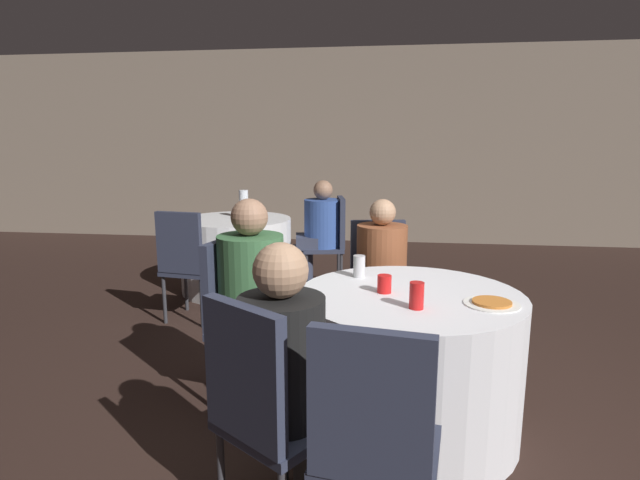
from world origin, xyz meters
name	(u,v)px	position (x,y,z in m)	size (l,w,h in m)	color
ground_plane	(388,434)	(0.00, 0.00, 0.00)	(16.00, 16.00, 0.00)	black
wall_back	(390,147)	(0.00, 5.13, 1.40)	(16.00, 0.06, 2.80)	gray
table_near	(408,362)	(0.09, 0.08, 0.36)	(1.12, 1.12, 0.73)	silver
table_far	(237,255)	(-1.51, 2.37, 0.36)	(1.09, 1.09, 0.73)	white
chair_near_west	(236,307)	(-0.87, 0.28, 0.55)	(0.48, 0.47, 0.93)	#2D3347
chair_near_north	(379,277)	(-0.08, 1.04, 0.55)	(0.46, 0.47, 0.93)	#2D3347
chair_near_south	(374,436)	(-0.06, -0.89, 0.55)	(0.46, 0.46, 0.93)	#2D3347
chair_near_southwest	(263,402)	(-0.46, -0.73, 0.55)	(0.56, 0.56, 0.93)	#2D3347
chair_far_south	(185,258)	(-1.64, 1.42, 0.55)	(0.45, 0.46, 0.93)	#2D3347
chair_far_east	(333,236)	(-0.56, 2.54, 0.55)	(0.47, 0.46, 0.93)	#2D3347
person_blue_shirt	(317,234)	(-0.72, 2.51, 0.57)	(0.52, 0.41, 1.10)	#33384C
person_black_shirt	(296,381)	(-0.37, -0.59, 0.56)	(0.44, 0.47, 1.12)	#282828
person_green_jacket	(261,301)	(-0.71, 0.25, 0.60)	(0.52, 0.41, 1.17)	#33384C
person_floral_shirt	(383,282)	(-0.05, 0.88, 0.56)	(0.37, 0.50, 1.10)	black
pizza_plate_near	(492,303)	(0.45, -0.05, 0.74)	(0.26, 0.26, 0.02)	white
soda_can_silver	(359,266)	(-0.18, 0.35, 0.79)	(0.07, 0.07, 0.12)	silver
soda_can_red	(417,296)	(0.10, -0.15, 0.79)	(0.07, 0.07, 0.12)	red
cup_near	(384,284)	(-0.04, 0.07, 0.77)	(0.07, 0.07, 0.09)	red
bottle_far	(244,204)	(-1.44, 2.44, 0.87)	(0.09, 0.09, 0.27)	silver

